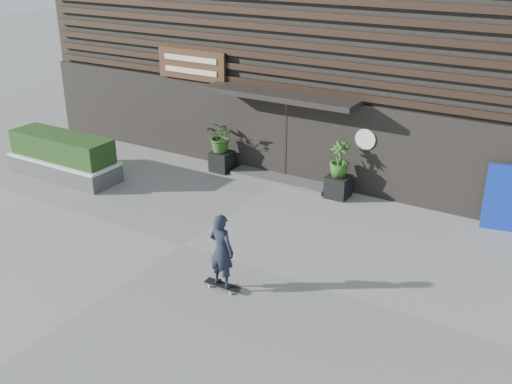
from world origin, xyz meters
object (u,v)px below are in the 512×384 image
Objects in this scene: planter_pot_left at (222,161)px; raised_bed at (65,168)px; skateboarder at (222,251)px; planter_pot_right at (338,187)px.

planter_pot_left reaches higher than raised_bed.
raised_bed is 7.92m from skateboarder.
planter_pot_left is 4.63m from raised_bed.
raised_bed is at bearing 160.12° from skateboarder.
skateboarder is (-0.08, -5.46, 0.56)m from planter_pot_right.
planter_pot_right is (3.80, 0.00, 0.00)m from planter_pot_left.
planter_pot_left is 3.80m from planter_pot_right.
planter_pot_right is 5.49m from skateboarder.
planter_pot_left is 0.36× the size of skateboarder.
skateboarder is at bearing -90.80° from planter_pot_right.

